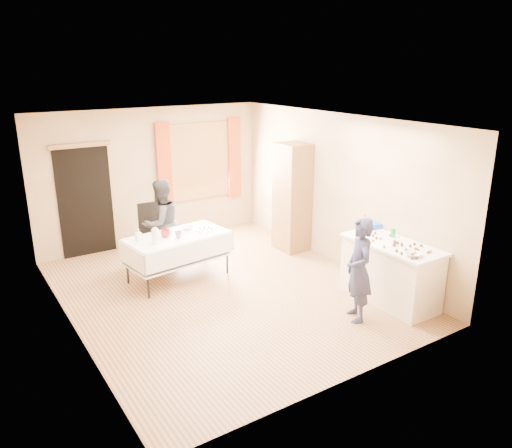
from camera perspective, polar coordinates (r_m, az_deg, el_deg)
floor at (r=7.85m, az=-3.65°, el=-7.66°), size 4.50×5.50×0.02m
ceiling at (r=7.12m, az=-4.07°, el=11.72°), size 4.50×5.50×0.02m
wall_back at (r=9.81m, az=-11.78°, el=5.34°), size 4.50×0.02×2.60m
wall_front at (r=5.28m, az=11.03°, el=-5.58°), size 4.50×0.02×2.60m
wall_left at (r=6.64m, az=-21.13°, el=-1.54°), size 0.02×5.50×2.60m
wall_right at (r=8.66m, az=9.34°, el=3.82°), size 0.02×5.50×2.60m
window_frame at (r=10.13m, az=-6.48°, el=7.14°), size 1.32×0.06×1.52m
window_pane at (r=10.12m, az=-6.44°, el=7.13°), size 1.20×0.02×1.40m
curtain_left at (r=9.77m, az=-10.46°, el=6.56°), size 0.28×0.06×1.65m
curtain_right at (r=10.45m, az=-2.50°, el=7.57°), size 0.28×0.06×1.65m
doorway at (r=9.48m, az=-18.91°, el=2.43°), size 0.95×0.04×2.00m
door_lintel at (r=9.25m, az=-19.50°, el=8.49°), size 1.05×0.06×0.08m
cabinet at (r=9.26m, az=4.14°, el=3.04°), size 0.50×0.60×2.01m
counter at (r=7.60m, az=15.11°, el=-5.35°), size 0.70×1.48×0.91m
party_table at (r=8.19m, az=-8.91°, el=-3.27°), size 1.73×1.04×0.75m
chair at (r=9.03m, az=-11.45°, el=-2.27°), size 0.44×0.44×1.05m
girl at (r=6.87m, az=11.69°, el=-5.16°), size 0.79×0.74×1.45m
woman at (r=8.67m, az=-10.78°, el=0.07°), size 1.04×0.97×1.53m
soda_can at (r=7.67m, az=15.41°, el=-1.02°), size 0.08×0.08×0.12m
mixing_bowl at (r=7.00m, az=17.54°, el=-3.33°), size 0.34×0.34×0.05m
foam_block at (r=7.81m, az=11.94°, el=-0.56°), size 0.17×0.13×0.08m
blue_basket at (r=7.98m, az=12.89°, el=-0.22°), size 0.32×0.23×0.08m
pitcher at (r=7.74m, az=-11.42°, el=-1.40°), size 0.13×0.13×0.22m
cup_red at (r=8.01m, az=-10.30°, el=-1.06°), size 0.17×0.17×0.12m
cup_rainbow at (r=7.94m, az=-8.85°, el=-1.20°), size 0.18×0.18×0.11m
small_bowl at (r=8.32m, az=-7.82°, el=-0.44°), size 0.26×0.26×0.06m
pastry_tray at (r=8.23m, az=-5.74°, el=-0.70°), size 0.31×0.24×0.02m
bottle at (r=7.94m, az=-13.30°, el=-1.17°), size 0.11×0.11×0.18m
cake_balls at (r=7.29m, az=15.90°, el=-2.37°), size 0.53×1.06×0.04m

